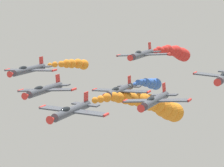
{
  "coord_description": "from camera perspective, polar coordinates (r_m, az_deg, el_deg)",
  "views": [
    {
      "loc": [
        -31.1,
        72.31,
        132.63
      ],
      "look_at": [
        0.0,
        0.0,
        119.43
      ],
      "focal_mm": 84.77,
      "sensor_mm": 36.0,
      "label": 1
    }
  ],
  "objects": [
    {
      "name": "airplane_right_inner",
      "position": [
        79.7,
        -7.29,
        -0.67
      ],
      "size": [
        9.55,
        10.35,
        2.46
      ],
      "rotation": [
        0.0,
        0.09,
        0.0
      ],
      "color": "#474C56"
    },
    {
      "name": "airplane_trailing",
      "position": [
        89.26,
        -9.0,
        1.48
      ],
      "size": [
        9.57,
        10.35,
        2.34
      ],
      "rotation": [
        0.0,
        0.05,
        0.0
      ],
      "color": "#474C56"
    },
    {
      "name": "smoke_trail_high_slot",
      "position": [
        111.68,
        7.05,
        3.31
      ],
      "size": [
        2.85,
        21.54,
        4.91
      ],
      "color": "red"
    },
    {
      "name": "airplane_lead",
      "position": [
        68.03,
        -4.42,
        -2.95
      ],
      "size": [
        9.57,
        10.35,
        2.33
      ],
      "rotation": [
        0.0,
        -0.03,
        0.0
      ],
      "color": "#474C56"
    },
    {
      "name": "smoke_trail_lead",
      "position": [
        91.63,
        4.88,
        -2.47
      ],
      "size": [
        6.51,
        27.35,
        8.77
      ],
      "color": "orange"
    },
    {
      "name": "airplane_left_outer",
      "position": [
        82.74,
        0.82,
        -0.76
      ],
      "size": [
        9.57,
        10.35,
        2.33
      ],
      "rotation": [
        0.0,
        0.03,
        0.0
      ],
      "color": "#474C56"
    },
    {
      "name": "airplane_high_slot",
      "position": [
        91.1,
        3.23,
        3.16
      ],
      "size": [
        9.56,
        10.35,
        2.4
      ],
      "rotation": [
        0.0,
        0.07,
        0.0
      ],
      "color": "#474C56"
    },
    {
      "name": "airplane_left_inner",
      "position": [
        71.68,
        4.65,
        -1.83
      ],
      "size": [
        9.55,
        10.35,
        2.47
      ],
      "rotation": [
        0.0,
        0.09,
        0.0
      ],
      "color": "#474C56"
    },
    {
      "name": "smoke_trail_trailing",
      "position": [
        101.98,
        -4.09,
        2.11
      ],
      "size": [
        2.77,
        12.62,
        2.65
      ],
      "color": "orange"
    },
    {
      "name": "smoke_trail_left_outer",
      "position": [
        96.46,
        4.17,
        0.01
      ],
      "size": [
        2.31,
        11.98,
        3.18
      ],
      "color": "blue"
    }
  ]
}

